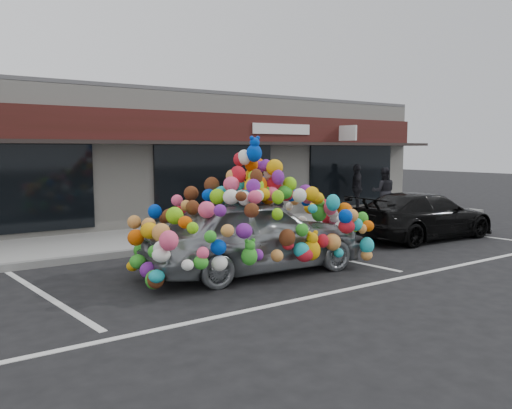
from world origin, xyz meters
TOP-DOWN VIEW (x-y plane):
  - ground at (0.00, 0.00)m, footprint 90.00×90.00m
  - shop_building at (0.00, 8.44)m, footprint 24.00×7.20m
  - sidewalk at (0.00, 4.00)m, footprint 26.00×3.00m
  - kerb at (0.00, 2.50)m, footprint 26.00×0.18m
  - parking_stripe_left at (-3.20, 0.20)m, footprint 0.73×4.37m
  - parking_stripe_mid at (2.80, 0.20)m, footprint 0.73×4.37m
  - parking_stripe_right at (8.20, 0.20)m, footprint 0.73×4.37m
  - lane_line at (2.00, -2.30)m, footprint 14.00×0.12m
  - toy_car at (0.67, -0.29)m, footprint 3.22×4.88m
  - black_sedan at (6.59, 0.24)m, footprint 1.96×4.49m
  - pedestrian_a at (5.02, 4.89)m, footprint 0.73×0.64m
  - pedestrian_b at (8.52, 3.41)m, footprint 1.03×1.01m
  - pedestrian_c at (8.62, 4.81)m, footprint 1.07×0.99m

SIDE VIEW (x-z plane):
  - ground at x=0.00m, z-range 0.00..0.00m
  - parking_stripe_left at x=-3.20m, z-range 0.00..0.01m
  - parking_stripe_mid at x=2.80m, z-range 0.00..0.01m
  - parking_stripe_right at x=8.20m, z-range 0.00..0.01m
  - lane_line at x=2.00m, z-range 0.00..0.01m
  - sidewalk at x=0.00m, z-range 0.00..0.15m
  - kerb at x=0.00m, z-range -0.01..0.15m
  - black_sedan at x=6.59m, z-range 0.00..1.29m
  - toy_car at x=0.67m, z-range -0.45..2.33m
  - pedestrian_b at x=8.52m, z-range 0.15..1.83m
  - pedestrian_a at x=5.02m, z-range 0.15..1.83m
  - pedestrian_c at x=8.62m, z-range 0.15..1.92m
  - shop_building at x=0.00m, z-range 0.01..4.32m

